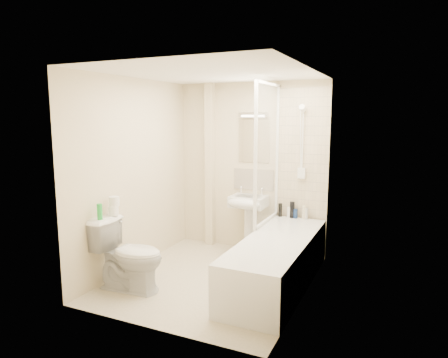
% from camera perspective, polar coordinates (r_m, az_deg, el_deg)
% --- Properties ---
extents(floor, '(2.50, 2.50, 0.00)m').
position_cam_1_polar(floor, '(4.93, -1.65, -14.06)').
color(floor, beige).
rests_on(floor, ground).
extents(wall_back, '(2.20, 0.02, 2.40)m').
position_cam_1_polar(wall_back, '(5.73, 3.82, 1.65)').
color(wall_back, beige).
rests_on(wall_back, ground).
extents(wall_left, '(0.02, 2.50, 2.40)m').
position_cam_1_polar(wall_left, '(5.17, -12.71, 0.66)').
color(wall_left, beige).
rests_on(wall_left, ground).
extents(wall_right, '(0.02, 2.50, 2.40)m').
position_cam_1_polar(wall_right, '(4.23, 11.77, -1.12)').
color(wall_right, beige).
rests_on(wall_right, ground).
extents(ceiling, '(2.20, 2.50, 0.02)m').
position_cam_1_polar(ceiling, '(4.56, -1.79, 14.91)').
color(ceiling, white).
rests_on(ceiling, wall_back).
extents(tile_back, '(0.70, 0.01, 1.75)m').
position_cam_1_polar(tile_back, '(5.48, 11.17, 3.53)').
color(tile_back, beige).
rests_on(tile_back, wall_back).
extents(tile_right, '(0.01, 2.10, 1.75)m').
position_cam_1_polar(tile_right, '(4.35, 12.16, 2.13)').
color(tile_right, beige).
rests_on(tile_right, wall_right).
extents(pipe_boxing, '(0.12, 0.12, 2.40)m').
position_cam_1_polar(pipe_boxing, '(5.92, -2.00, 1.90)').
color(pipe_boxing, beige).
rests_on(pipe_boxing, ground).
extents(splashback, '(0.60, 0.02, 0.30)m').
position_cam_1_polar(splashback, '(5.73, 4.24, -0.08)').
color(splashback, beige).
rests_on(splashback, wall_back).
extents(mirror, '(0.46, 0.01, 0.60)m').
position_cam_1_polar(mirror, '(5.67, 4.30, 5.42)').
color(mirror, white).
rests_on(mirror, wall_back).
extents(strip_light, '(0.42, 0.07, 0.07)m').
position_cam_1_polar(strip_light, '(5.64, 4.26, 9.17)').
color(strip_light, silver).
rests_on(strip_light, wall_back).
extents(bathtub, '(0.70, 2.10, 0.55)m').
position_cam_1_polar(bathtub, '(4.70, 7.58, -11.53)').
color(bathtub, white).
rests_on(bathtub, ground).
extents(shower_screen, '(0.04, 0.92, 1.80)m').
position_cam_1_polar(shower_screen, '(5.15, 6.24, 3.59)').
color(shower_screen, white).
rests_on(shower_screen, bathtub).
extents(shower_fixture, '(0.10, 0.16, 0.99)m').
position_cam_1_polar(shower_fixture, '(5.42, 11.08, 4.76)').
color(shower_fixture, white).
rests_on(shower_fixture, wall_back).
extents(pedestal_sink, '(0.49, 0.46, 0.94)m').
position_cam_1_polar(pedestal_sink, '(5.59, 3.38, -4.17)').
color(pedestal_sink, white).
rests_on(pedestal_sink, ground).
extents(bottle_black_a, '(0.05, 0.05, 0.19)m').
position_cam_1_polar(bottle_black_a, '(5.60, 8.03, -4.40)').
color(bottle_black_a, black).
rests_on(bottle_black_a, bathtub).
extents(bottle_white_a, '(0.05, 0.05, 0.15)m').
position_cam_1_polar(bottle_white_a, '(5.57, 9.26, -4.71)').
color(bottle_white_a, white).
rests_on(bottle_white_a, bathtub).
extents(bottle_black_b, '(0.06, 0.06, 0.22)m').
position_cam_1_polar(bottle_black_b, '(5.55, 9.70, -4.36)').
color(bottle_black_b, black).
rests_on(bottle_black_b, bathtub).
extents(bottle_blue, '(0.06, 0.06, 0.13)m').
position_cam_1_polar(bottle_blue, '(5.55, 10.17, -4.88)').
color(bottle_blue, navy).
rests_on(bottle_blue, bathtub).
extents(bottle_cream, '(0.06, 0.06, 0.18)m').
position_cam_1_polar(bottle_cream, '(5.51, 11.41, -4.72)').
color(bottle_cream, beige).
rests_on(bottle_cream, bathtub).
extents(bottle_white_b, '(0.05, 0.05, 0.16)m').
position_cam_1_polar(bottle_white_b, '(5.51, 11.65, -4.87)').
color(bottle_white_b, silver).
rests_on(bottle_white_b, bathtub).
extents(toilet, '(0.55, 0.85, 0.81)m').
position_cam_1_polar(toilet, '(4.64, -13.38, -10.45)').
color(toilet, white).
rests_on(toilet, ground).
extents(toilet_roll_lower, '(0.11, 0.11, 0.11)m').
position_cam_1_polar(toilet_roll_lower, '(4.74, -15.50, -4.38)').
color(toilet_roll_lower, white).
rests_on(toilet_roll_lower, toilet).
extents(toilet_roll_upper, '(0.12, 0.12, 0.11)m').
position_cam_1_polar(toilet_roll_upper, '(4.72, -15.43, -3.07)').
color(toilet_roll_upper, white).
rests_on(toilet_roll_upper, toilet_roll_lower).
extents(green_bottle, '(0.06, 0.06, 0.18)m').
position_cam_1_polar(green_bottle, '(4.58, -17.34, -4.49)').
color(green_bottle, green).
rests_on(green_bottle, toilet).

